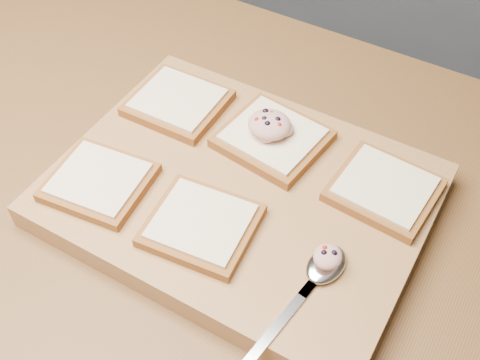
# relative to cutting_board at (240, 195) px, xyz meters

# --- Properties ---
(island_counter) EXTENTS (2.00, 0.80, 0.90)m
(island_counter) POSITION_rel_cutting_board_xyz_m (-0.08, 0.01, -0.47)
(island_counter) COLOR slate
(island_counter) RESTS_ON ground
(cutting_board) EXTENTS (0.46, 0.35, 0.04)m
(cutting_board) POSITION_rel_cutting_board_xyz_m (0.00, 0.00, 0.00)
(cutting_board) COLOR #AD7D4A
(cutting_board) RESTS_ON island_counter
(bread_far_left) EXTENTS (0.13, 0.12, 0.02)m
(bread_far_left) POSITION_rel_cutting_board_xyz_m (-0.15, 0.08, 0.03)
(bread_far_left) COLOR brown
(bread_far_left) RESTS_ON cutting_board
(bread_far_center) EXTENTS (0.14, 0.14, 0.02)m
(bread_far_center) POSITION_rel_cutting_board_xyz_m (-0.00, 0.09, 0.03)
(bread_far_center) COLOR brown
(bread_far_center) RESTS_ON cutting_board
(bread_far_right) EXTENTS (0.13, 0.12, 0.02)m
(bread_far_right) POSITION_rel_cutting_board_xyz_m (0.16, 0.08, 0.03)
(bread_far_right) COLOR brown
(bread_far_right) RESTS_ON cutting_board
(bread_near_left) EXTENTS (0.13, 0.12, 0.02)m
(bread_near_left) POSITION_rel_cutting_board_xyz_m (-0.15, -0.09, 0.03)
(bread_near_left) COLOR brown
(bread_near_left) RESTS_ON cutting_board
(bread_near_center) EXTENTS (0.13, 0.13, 0.02)m
(bread_near_center) POSITION_rel_cutting_board_xyz_m (-0.01, -0.08, 0.03)
(bread_near_center) COLOR brown
(bread_near_center) RESTS_ON cutting_board
(tuna_salad_dollop) EXTENTS (0.06, 0.06, 0.03)m
(tuna_salad_dollop) POSITION_rel_cutting_board_xyz_m (-0.01, 0.09, 0.05)
(tuna_salad_dollop) COLOR #DC988D
(tuna_salad_dollop) RESTS_ON bread_far_center
(spoon) EXTENTS (0.05, 0.20, 0.01)m
(spoon) POSITION_rel_cutting_board_xyz_m (0.14, -0.07, 0.02)
(spoon) COLOR silver
(spoon) RESTS_ON cutting_board
(spoon_salad) EXTENTS (0.03, 0.04, 0.02)m
(spoon_salad) POSITION_rel_cutting_board_xyz_m (0.15, -0.06, 0.04)
(spoon_salad) COLOR #DC988D
(spoon_salad) RESTS_ON spoon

